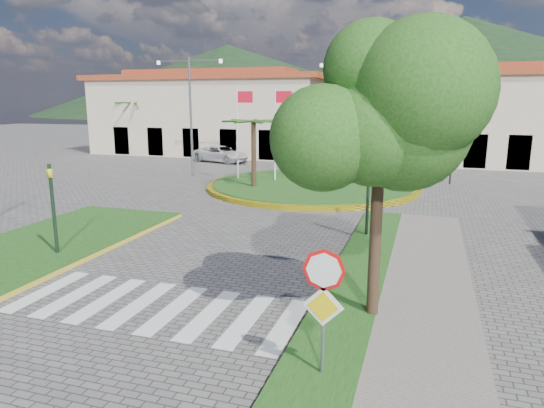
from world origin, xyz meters
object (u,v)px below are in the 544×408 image
(car_dark_a, at_px, (274,154))
(car_dark_b, at_px, (391,161))
(white_van, at_px, (221,154))
(deciduous_tree, at_px, (382,103))
(roundabout_island, at_px, (312,185))
(stop_sign, at_px, (324,294))

(car_dark_a, xyz_separation_m, car_dark_b, (10.22, -2.37, 0.08))
(white_van, bearing_deg, deciduous_tree, -135.25)
(roundabout_island, bearing_deg, stop_sign, -76.27)
(stop_sign, xyz_separation_m, deciduous_tree, (0.60, 3.04, 3.38))
(roundabout_island, distance_m, car_dark_a, 13.84)
(car_dark_a, bearing_deg, roundabout_island, -162.35)
(roundabout_island, height_order, car_dark_a, roundabout_island)
(roundabout_island, xyz_separation_m, white_van, (-10.26, 9.77, 0.52))
(deciduous_tree, xyz_separation_m, white_van, (-15.75, 26.77, -4.49))
(white_van, bearing_deg, car_dark_b, -74.99)
(roundabout_island, xyz_separation_m, stop_sign, (4.90, -20.04, 1.62))
(roundabout_island, relative_size, deciduous_tree, 1.87)
(white_van, relative_size, car_dark_b, 1.33)
(deciduous_tree, xyz_separation_m, car_dark_b, (-1.58, 26.95, -4.56))
(deciduous_tree, xyz_separation_m, car_dark_a, (-11.79, 29.32, -4.64))
(car_dark_a, bearing_deg, deciduous_tree, -167.52)
(roundabout_island, bearing_deg, deciduous_tree, -72.09)
(deciduous_tree, distance_m, car_dark_b, 27.38)
(stop_sign, distance_m, car_dark_b, 30.02)
(stop_sign, height_order, deciduous_tree, deciduous_tree)
(deciduous_tree, relative_size, white_van, 1.38)
(stop_sign, distance_m, white_van, 33.45)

